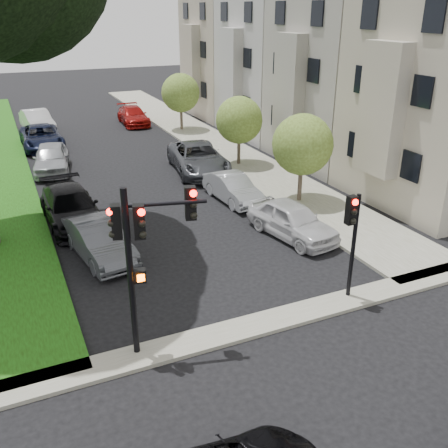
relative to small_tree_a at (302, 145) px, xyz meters
name	(u,v)px	position (x,y,z in m)	size (l,w,h in m)	color
ground	(304,365)	(-6.20, -10.10, -2.77)	(140.00, 140.00, 0.00)	black
sidewalk_right	(200,136)	(0.55, 13.90, -2.71)	(3.50, 44.00, 0.12)	gray
sidewalk_cross	(266,322)	(-6.20, -8.10, -2.71)	(60.00, 1.00, 0.12)	gray
house_b	(350,37)	(6.25, 5.40, 4.16)	(7.70, 7.55, 15.97)	gray
house_c	(281,32)	(6.25, 12.90, 4.16)	(7.70, 7.55, 15.97)	#9F968B
house_d	(234,28)	(6.25, 20.40, 4.16)	(7.70, 7.55, 15.97)	#B1ADA7
small_tree_a	(302,145)	(0.00, 0.00, 0.00)	(2.78, 2.78, 4.17)	brown
small_tree_b	(239,120)	(0.00, 6.55, -0.13)	(2.65, 2.65, 3.98)	brown
small_tree_c	(181,93)	(0.00, 16.28, -0.01)	(2.77, 2.77, 4.16)	brown
traffic_signal_main	(143,242)	(-9.63, -7.86, 0.47)	(2.30, 0.68, 4.70)	black
traffic_signal_secondary	(352,228)	(-3.27, -7.90, -0.33)	(0.44, 0.35, 3.51)	black
car_parked_0	(292,220)	(-2.37, -3.19, -2.05)	(1.70, 4.23, 1.44)	silver
car_parked_1	(233,188)	(-2.80, 1.43, -2.13)	(1.36, 3.89, 1.28)	#999BA0
car_parked_2	(198,158)	(-2.59, 6.35, -1.98)	(2.65, 5.74, 1.59)	#3F4247
car_parked_4	(133,116)	(-2.70, 19.92, -2.09)	(1.91, 4.71, 1.37)	maroon
car_parked_5	(99,240)	(-9.74, -1.86, -2.08)	(1.48, 4.25, 1.40)	#3F4247
car_parked_6	(71,207)	(-10.17, 1.79, -2.03)	(2.10, 5.16, 1.50)	black
car_parked_7	(51,158)	(-10.03, 9.77, -1.99)	(1.84, 4.58, 1.56)	#999BA0
car_parked_8	(42,137)	(-9.99, 15.29, -2.04)	(2.44, 5.29, 1.47)	black
car_parked_9	(37,121)	(-9.79, 20.20, -1.98)	(1.69, 4.83, 1.59)	silver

